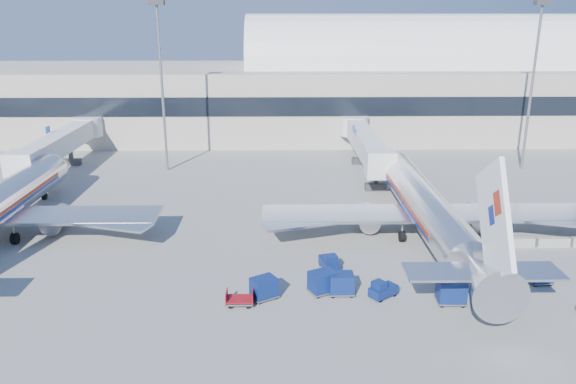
{
  "coord_description": "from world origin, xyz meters",
  "views": [
    {
      "loc": [
        -4.3,
        -46.23,
        20.72
      ],
      "look_at": [
        -3.47,
        6.0,
        4.25
      ],
      "focal_mm": 35.0,
      "sensor_mm": 36.0,
      "label": 1
    }
  ],
  "objects_px": {
    "barrier_mid": "(553,242)",
    "cart_open_red": "(240,300)",
    "tug_right": "(496,275)",
    "cart_solo_near": "(451,291)",
    "cart_train_a": "(341,283)",
    "mast_west": "(160,62)",
    "mast_east": "(535,62)",
    "tug_lead": "(382,289)",
    "jetbridge_near": "(364,141)",
    "jetbridge_mid": "(63,142)",
    "cart_train_b": "(322,282)",
    "cart_train_c": "(264,288)",
    "tug_left": "(329,262)",
    "barrier_near": "(518,242)",
    "airliner_main": "(428,209)",
    "cart_solo_far": "(541,274)"
  },
  "relations": [
    {
      "from": "airliner_main",
      "to": "barrier_mid",
      "type": "xyz_separation_m",
      "value": [
        11.3,
        -2.51,
        -2.48
      ]
    },
    {
      "from": "tug_lead",
      "to": "tug_left",
      "type": "distance_m",
      "value": 6.17
    },
    {
      "from": "airliner_main",
      "to": "cart_solo_near",
      "type": "bearing_deg",
      "value": -96.34
    },
    {
      "from": "barrier_mid",
      "to": "cart_train_a",
      "type": "relative_size",
      "value": 1.49
    },
    {
      "from": "barrier_near",
      "to": "cart_train_a",
      "type": "height_order",
      "value": "cart_train_a"
    },
    {
      "from": "jetbridge_mid",
      "to": "tug_right",
      "type": "distance_m",
      "value": 59.85
    },
    {
      "from": "mast_west",
      "to": "cart_train_a",
      "type": "bearing_deg",
      "value": -61.12
    },
    {
      "from": "tug_right",
      "to": "cart_solo_near",
      "type": "distance_m",
      "value": 5.62
    },
    {
      "from": "tug_lead",
      "to": "cart_solo_near",
      "type": "height_order",
      "value": "cart_solo_near"
    },
    {
      "from": "tug_left",
      "to": "tug_right",
      "type": "bearing_deg",
      "value": -115.26
    },
    {
      "from": "barrier_mid",
      "to": "tug_lead",
      "type": "xyz_separation_m",
      "value": [
        -17.75,
        -9.61,
        0.21
      ]
    },
    {
      "from": "cart_train_a",
      "to": "cart_train_c",
      "type": "bearing_deg",
      "value": -175.92
    },
    {
      "from": "jetbridge_near",
      "to": "tug_right",
      "type": "relative_size",
      "value": 10.26
    },
    {
      "from": "cart_train_a",
      "to": "cart_solo_far",
      "type": "distance_m",
      "value": 16.4
    },
    {
      "from": "mast_east",
      "to": "cart_train_b",
      "type": "distance_m",
      "value": 50.09
    },
    {
      "from": "barrier_mid",
      "to": "mast_east",
      "type": "bearing_deg",
      "value": 72.74
    },
    {
      "from": "barrier_mid",
      "to": "jetbridge_near",
      "type": "bearing_deg",
      "value": 115.44
    },
    {
      "from": "cart_open_red",
      "to": "cart_train_c",
      "type": "bearing_deg",
      "value": 29.43
    },
    {
      "from": "mast_west",
      "to": "mast_east",
      "type": "height_order",
      "value": "same"
    },
    {
      "from": "cart_solo_near",
      "to": "mast_east",
      "type": "bearing_deg",
      "value": 62.99
    },
    {
      "from": "cart_solo_near",
      "to": "tug_right",
      "type": "bearing_deg",
      "value": 37.01
    },
    {
      "from": "cart_train_b",
      "to": "cart_solo_near",
      "type": "xyz_separation_m",
      "value": [
        9.54,
        -1.8,
        0.05
      ]
    },
    {
      "from": "barrier_mid",
      "to": "cart_open_red",
      "type": "height_order",
      "value": "barrier_mid"
    },
    {
      "from": "cart_solo_far",
      "to": "cart_train_b",
      "type": "bearing_deg",
      "value": -179.3
    },
    {
      "from": "mast_east",
      "to": "cart_train_b",
      "type": "relative_size",
      "value": 9.01
    },
    {
      "from": "cart_train_b",
      "to": "cart_solo_far",
      "type": "xyz_separation_m",
      "value": [
        17.76,
        1.37,
        -0.15
      ]
    },
    {
      "from": "barrier_mid",
      "to": "tug_lead",
      "type": "relative_size",
      "value": 1.23
    },
    {
      "from": "cart_train_b",
      "to": "tug_lead",
      "type": "bearing_deg",
      "value": -36.0
    },
    {
      "from": "jetbridge_mid",
      "to": "mast_east",
      "type": "bearing_deg",
      "value": -0.72
    },
    {
      "from": "tug_lead",
      "to": "cart_solo_near",
      "type": "distance_m",
      "value": 5.1
    },
    {
      "from": "cart_train_c",
      "to": "tug_right",
      "type": "bearing_deg",
      "value": -24.79
    },
    {
      "from": "jetbridge_mid",
      "to": "cart_train_a",
      "type": "height_order",
      "value": "jetbridge_mid"
    },
    {
      "from": "tug_left",
      "to": "cart_open_red",
      "type": "distance_m",
      "value": 9.35
    },
    {
      "from": "jetbridge_near",
      "to": "tug_lead",
      "type": "distance_m",
      "value": 38.77
    },
    {
      "from": "tug_lead",
      "to": "cart_solo_far",
      "type": "relative_size",
      "value": 1.36
    },
    {
      "from": "cart_open_red",
      "to": "tug_left",
      "type": "bearing_deg",
      "value": 40.63
    },
    {
      "from": "airliner_main",
      "to": "cart_solo_near",
      "type": "xyz_separation_m",
      "value": [
        -1.46,
        -13.14,
        -1.92
      ]
    },
    {
      "from": "mast_east",
      "to": "tug_lead",
      "type": "xyz_separation_m",
      "value": [
        -26.45,
        -37.61,
        -14.13
      ]
    },
    {
      "from": "jetbridge_near",
      "to": "jetbridge_mid",
      "type": "relative_size",
      "value": 1.0
    },
    {
      "from": "cart_open_red",
      "to": "barrier_mid",
      "type": "bearing_deg",
      "value": 21.17
    },
    {
      "from": "barrier_near",
      "to": "cart_train_c",
      "type": "distance_m",
      "value": 25.43
    },
    {
      "from": "barrier_near",
      "to": "cart_open_red",
      "type": "height_order",
      "value": "barrier_near"
    },
    {
      "from": "airliner_main",
      "to": "cart_open_red",
      "type": "distance_m",
      "value": 21.86
    },
    {
      "from": "cart_train_a",
      "to": "mast_west",
      "type": "bearing_deg",
      "value": 117.27
    },
    {
      "from": "jetbridge_near",
      "to": "barrier_near",
      "type": "bearing_deg",
      "value": -70.15
    },
    {
      "from": "mast_east",
      "to": "cart_solo_far",
      "type": "relative_size",
      "value": 12.56
    },
    {
      "from": "cart_train_b",
      "to": "cart_solo_far",
      "type": "bearing_deg",
      "value": -21.85
    },
    {
      "from": "tug_right",
      "to": "cart_train_c",
      "type": "xyz_separation_m",
      "value": [
        -18.65,
        -2.25,
        0.19
      ]
    },
    {
      "from": "mast_east",
      "to": "cart_solo_near",
      "type": "bearing_deg",
      "value": -119.05
    },
    {
      "from": "mast_east",
      "to": "tug_lead",
      "type": "distance_m",
      "value": 48.1
    }
  ]
}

